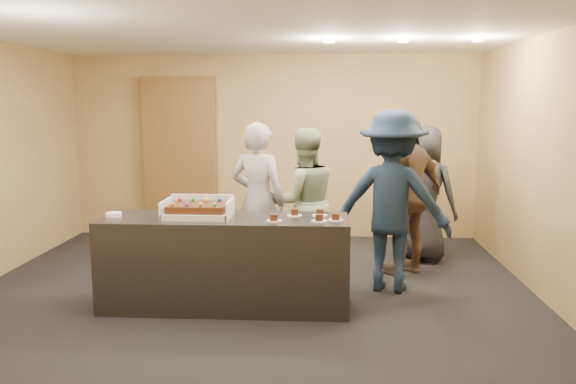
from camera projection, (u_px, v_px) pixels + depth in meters
The scene contains 17 objects.
room at pixel (252, 165), 5.90m from camera, with size 6.04×6.00×2.70m.
serving_counter at pixel (225, 262), 5.50m from camera, with size 2.40×0.70×0.90m, color black.
storage_cabinet at pixel (180, 158), 8.38m from camera, with size 1.08×0.15×2.38m, color brown.
cake_box at pixel (198, 212), 5.46m from camera, with size 0.65×0.45×0.19m.
sheet_cake at pixel (198, 207), 5.43m from camera, with size 0.55×0.38×0.11m.
plate_stack at pixel (114, 215), 5.48m from camera, with size 0.16×0.16×0.04m, color white.
slice_a at pixel (274, 219), 5.25m from camera, with size 0.15×0.15×0.07m.
slice_b at pixel (295, 213), 5.51m from camera, with size 0.15×0.15×0.07m.
slice_c at pixel (319, 219), 5.24m from camera, with size 0.15×0.15×0.07m.
slice_d at pixel (320, 213), 5.51m from camera, with size 0.15×0.15×0.07m.
slice_e at pixel (336, 218), 5.29m from camera, with size 0.15×0.15×0.07m.
person_server_grey at pixel (258, 201), 6.38m from camera, with size 0.65×0.43×1.79m, color #A4A4A9.
person_sage_man at pixel (304, 202), 6.52m from camera, with size 0.84×0.65×1.72m, color gray.
person_navy_man at pixel (392, 201), 5.95m from camera, with size 1.25×0.72×1.93m, color #16233A.
person_brown_extra at pixel (408, 195), 6.52m from camera, with size 1.10×0.46×1.88m, color brown.
person_dark_suit at pixel (423, 194), 7.11m from camera, with size 0.84×0.55×1.73m, color #222327.
ceiling_spotlights at pixel (403, 40), 6.08m from camera, with size 1.72×0.12×0.03m.
Camera 1 is at (0.74, -5.83, 1.99)m, focal length 35.00 mm.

